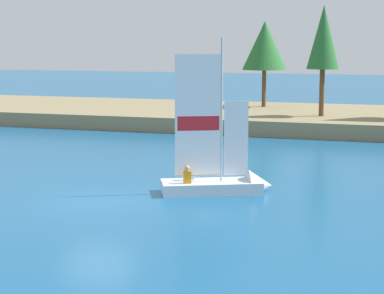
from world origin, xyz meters
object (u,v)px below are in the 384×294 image
(shoreline_tree_midleft, at_px, (323,38))
(sailboat, at_px, (228,181))
(channel_buoy, at_px, (208,157))
(shoreline_tree_left, at_px, (265,46))

(shoreline_tree_midleft, height_order, sailboat, shoreline_tree_midleft)
(shoreline_tree_midleft, relative_size, sailboat, 1.13)
(channel_buoy, bearing_deg, shoreline_tree_left, 93.11)
(shoreline_tree_left, xyz_separation_m, sailboat, (3.45, -24.21, -4.92))
(shoreline_tree_midleft, relative_size, channel_buoy, 12.83)
(shoreline_tree_left, distance_m, sailboat, 24.95)
(shoreline_tree_midleft, distance_m, channel_buoy, 14.84)
(shoreline_tree_midleft, bearing_deg, channel_buoy, -105.83)
(shoreline_tree_left, height_order, channel_buoy, shoreline_tree_left)
(shoreline_tree_midleft, xyz_separation_m, sailboat, (-1.29, -19.13, -5.43))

